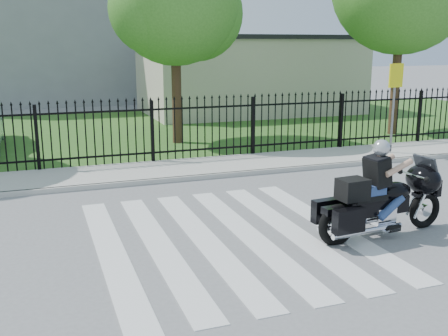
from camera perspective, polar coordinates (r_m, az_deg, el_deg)
name	(u,v)px	position (r m, az deg, el deg)	size (l,w,h in m)	color
ground	(228,238)	(9.20, 0.38, -7.59)	(120.00, 120.00, 0.00)	slate
crosswalk	(228,237)	(9.20, 0.38, -7.56)	(5.00, 5.50, 0.01)	silver
sidewalk	(162,171)	(13.78, -6.82, -0.30)	(40.00, 2.00, 0.12)	#ADAAA3
curb	(171,180)	(12.84, -5.80, -1.29)	(40.00, 0.12, 0.12)	#ADAAA3
grass_strip	(120,132)	(20.55, -11.29, 3.90)	(40.00, 12.00, 0.02)	#2C591E
iron_fence	(152,133)	(14.57, -7.81, 3.79)	(26.00, 0.04, 1.80)	black
tree_mid	(175,0)	(17.70, -5.39, 17.75)	(4.20, 4.20, 6.78)	#382316
building_low	(249,76)	(26.10, 2.71, 9.94)	(10.00, 6.00, 3.50)	beige
building_low_roof	(249,37)	(26.05, 2.75, 14.01)	(10.20, 6.20, 0.20)	black
motorcycle_rider	(381,196)	(9.46, 16.67, -2.98)	(2.66, 0.95, 1.76)	black
traffic_sign	(395,90)	(16.21, 18.10, 8.11)	(0.57, 0.18, 2.62)	slate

